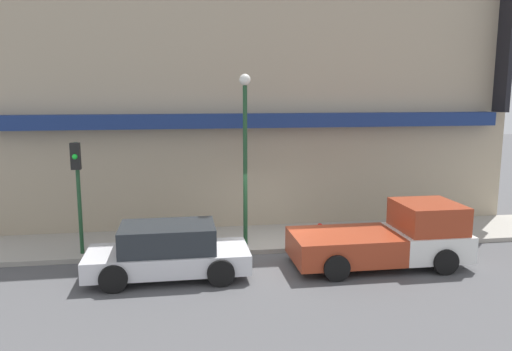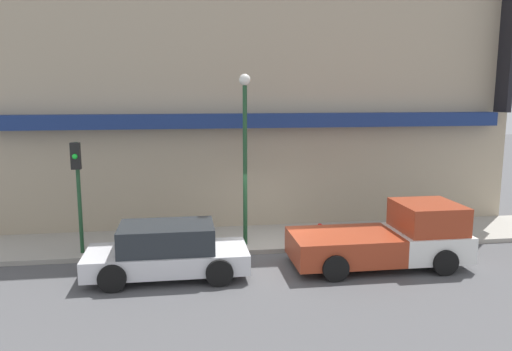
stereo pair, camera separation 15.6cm
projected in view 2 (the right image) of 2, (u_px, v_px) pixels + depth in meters
ground_plane at (270, 254)px, 15.91m from camera, size 80.00×80.00×0.00m
sidewalk at (263, 238)px, 17.33m from camera, size 36.00×2.93×0.15m
building at (252, 75)px, 19.26m from camera, size 19.80×3.80×11.52m
pickup_truck at (389, 238)px, 14.80m from camera, size 5.16×2.31×1.85m
parked_car at (167, 251)px, 13.88m from camera, size 4.46×2.07×1.49m
fire_hydrant at (320, 232)px, 16.73m from camera, size 0.19×0.19×0.60m
street_lamp at (245, 140)px, 15.87m from camera, size 0.36×0.36×5.51m
traffic_light at (77, 178)px, 15.07m from camera, size 0.28×0.42×3.46m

